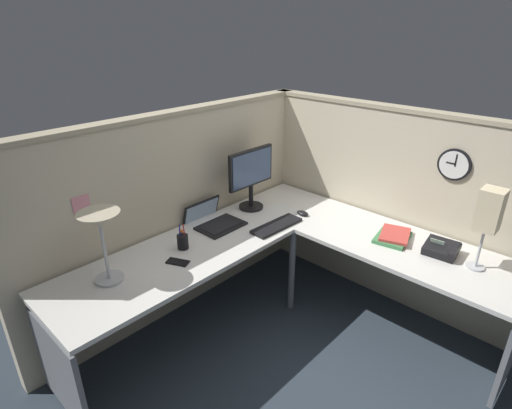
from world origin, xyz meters
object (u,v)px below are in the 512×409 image
computer_mouse (303,213)px  wall_clock (454,164)px  book_stack (393,236)px  office_phone (442,249)px  monitor (251,174)px  keyboard (277,226)px  desk_lamp_paper (489,212)px  laptop (212,220)px  pen_cup (183,241)px  cell_phone (178,262)px  desk_lamp_dome (100,226)px

computer_mouse → wall_clock: 1.14m
wall_clock → book_stack: bearing=145.5°
office_phone → wall_clock: bearing=22.2°
monitor → keyboard: bearing=-107.4°
monitor → desk_lamp_paper: desk_lamp_paper is taller
laptop → pen_cup: pen_cup is taller
monitor → book_stack: monitor is taller
keyboard → cell_phone: keyboard is taller
pen_cup → wall_clock: size_ratio=0.82×
book_stack → office_phone: bearing=-86.2°
keyboard → office_phone: size_ratio=1.95×
keyboard → desk_lamp_paper: size_ratio=0.81×
pen_cup → wall_clock: 1.91m
laptop → pen_cup: 0.41m
laptop → keyboard: (0.29, -0.40, -0.01)m
book_stack → monitor: bearing=105.7°
keyboard → desk_lamp_paper: 1.39m
keyboard → wall_clock: wall_clock is taller
office_phone → monitor: bearing=103.1°
laptop → office_phone: size_ratio=1.74×
keyboard → book_stack: size_ratio=1.32×
laptop → computer_mouse: 0.72m
office_phone → wall_clock: size_ratio=1.00×
monitor → pen_cup: size_ratio=2.78×
pen_cup → desk_lamp_paper: (1.11, -1.53, 0.33)m
computer_mouse → book_stack: bearing=-79.4°
computer_mouse → pen_cup: (-0.97, 0.28, 0.04)m
computer_mouse → office_phone: (0.15, -1.03, 0.02)m
laptop → desk_lamp_dome: size_ratio=0.86×
desk_lamp_dome → wall_clock: (1.94, -1.22, 0.16)m
computer_mouse → pen_cup: bearing=164.1°
monitor → desk_lamp_dome: size_ratio=1.12×
cell_phone → desk_lamp_dome: bearing=134.8°
monitor → pen_cup: (-0.79, -0.12, -0.24)m
computer_mouse → desk_lamp_paper: (0.14, -1.25, 0.37)m
computer_mouse → keyboard: bearing=176.6°
computer_mouse → book_stack: (0.13, -0.70, 0.00)m
laptop → pen_cup: size_ratio=2.13×
desk_lamp_dome → pen_cup: desk_lamp_dome is taller
keyboard → desk_lamp_dome: 1.29m
desk_lamp_dome → desk_lamp_paper: 2.26m
computer_mouse → cell_phone: bearing=172.0°
monitor → desk_lamp_paper: 1.68m
book_stack → laptop: bearing=122.4°
pen_cup → desk_lamp_paper: desk_lamp_paper is taller
wall_clock → laptop: bearing=127.4°
desk_lamp_dome → desk_lamp_paper: (1.64, -1.55, 0.02)m
computer_mouse → office_phone: bearing=-81.6°
cell_phone → desk_lamp_paper: desk_lamp_paper is taller
laptop → desk_lamp_paper: 1.85m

